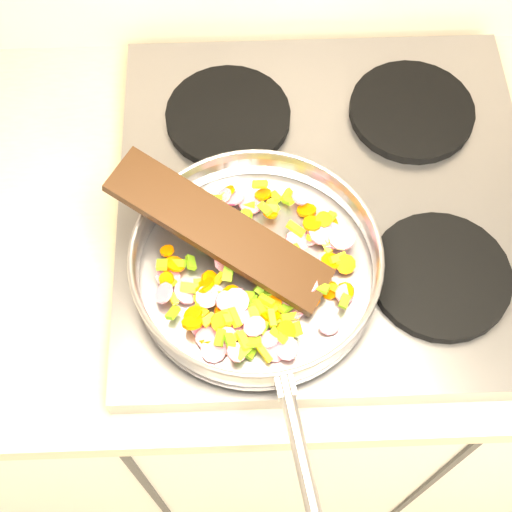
{
  "coord_description": "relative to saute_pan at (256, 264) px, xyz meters",
  "views": [
    {
      "loc": [
        -0.82,
        1.11,
        1.81
      ],
      "look_at": [
        -0.81,
        1.53,
        1.01
      ],
      "focal_mm": 50.0,
      "sensor_mm": 36.0,
      "label": 1
    }
  ],
  "objects": [
    {
      "name": "grate_fl",
      "position": [
        -0.03,
        -0.01,
        -0.04
      ],
      "size": [
        0.19,
        0.19,
        0.02
      ],
      "primitive_type": "cylinder",
      "color": "black",
      "rests_on": "cooktop"
    },
    {
      "name": "cooktop",
      "position": [
        0.11,
        0.13,
        -0.07
      ],
      "size": [
        0.6,
        0.6,
        0.04
      ],
      "primitive_type": "cube",
      "color": "#939399",
      "rests_on": "counter_top"
    },
    {
      "name": "saute_pan",
      "position": [
        0.0,
        0.0,
        0.0
      ],
      "size": [
        0.36,
        0.53,
        0.06
      ],
      "rotation": [
        0.0,
        0.0,
        0.16
      ],
      "color": "#9E9EA5",
      "rests_on": "grate_fl"
    },
    {
      "name": "grate_br",
      "position": [
        0.25,
        0.27,
        -0.04
      ],
      "size": [
        0.19,
        0.19,
        0.02
      ],
      "primitive_type": "cylinder",
      "color": "black",
      "rests_on": "cooktop"
    },
    {
      "name": "grate_fr",
      "position": [
        0.25,
        -0.01,
        -0.04
      ],
      "size": [
        0.19,
        0.19,
        0.02
      ],
      "primitive_type": "cylinder",
      "color": "black",
      "rests_on": "cooktop"
    },
    {
      "name": "vegetable_heap",
      "position": [
        0.0,
        -0.01,
        -0.01
      ],
      "size": [
        0.27,
        0.27,
        0.05
      ],
      "color": "yellow",
      "rests_on": "saute_pan"
    },
    {
      "name": "wooden_spatula",
      "position": [
        -0.05,
        0.04,
        0.03
      ],
      "size": [
        0.3,
        0.21,
        0.09
      ],
      "primitive_type": "cube",
      "rotation": [
        0.0,
        -0.24,
        2.61
      ],
      "color": "black",
      "rests_on": "saute_pan"
    },
    {
      "name": "grate_bl",
      "position": [
        -0.03,
        0.27,
        -0.04
      ],
      "size": [
        0.19,
        0.19,
        0.02
      ],
      "primitive_type": "cylinder",
      "color": "black",
      "rests_on": "cooktop"
    }
  ]
}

